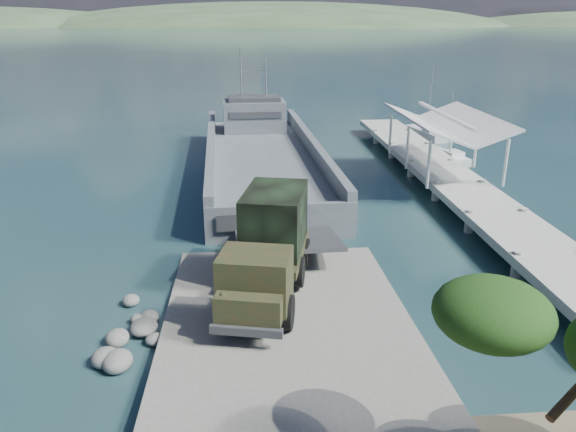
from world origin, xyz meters
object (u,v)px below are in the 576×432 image
object	(u,v)px
soldier	(225,323)
sailboat_near	(448,157)
sailboat_far	(428,134)
pier	(446,167)
military_truck	(269,247)
landing_craft	(263,165)

from	to	relation	value
soldier	sailboat_near	world-z (taller)	sailboat_near
sailboat_near	sailboat_far	distance (m)	9.75
pier	sailboat_near	xyz separation A→B (m)	(3.03, 7.80, -1.27)
sailboat_near	sailboat_far	size ratio (longest dim) A/B	0.82
pier	soldier	distance (m)	25.44
military_truck	sailboat_far	bearing A→B (deg)	74.32
military_truck	soldier	xyz separation A→B (m)	(-1.83, -4.21, -1.23)
sailboat_far	military_truck	bearing A→B (deg)	-129.97
soldier	pier	bearing A→B (deg)	26.83
landing_craft	sailboat_far	xyz separation A→B (m)	(17.53, 12.76, -0.41)
military_truck	sailboat_near	size ratio (longest dim) A/B	1.49
pier	sailboat_far	xyz separation A→B (m)	(4.35, 17.46, -1.20)
soldier	sailboat_near	bearing A→B (deg)	30.82
landing_craft	sailboat_near	world-z (taller)	landing_craft
military_truck	sailboat_far	world-z (taller)	sailboat_far
landing_craft	pier	bearing A→B (deg)	-21.96
pier	soldier	size ratio (longest dim) A/B	26.32
military_truck	sailboat_far	size ratio (longest dim) A/B	1.23
landing_craft	sailboat_far	distance (m)	21.69
landing_craft	soldier	size ratio (longest dim) A/B	20.24
pier	military_truck	world-z (taller)	pier
landing_craft	sailboat_near	bearing A→B (deg)	8.50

